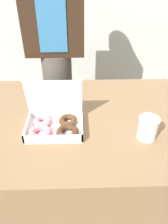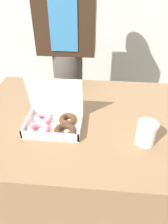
{
  "view_description": "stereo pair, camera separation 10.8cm",
  "coord_description": "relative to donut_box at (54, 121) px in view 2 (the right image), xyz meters",
  "views": [
    {
      "loc": [
        -0.02,
        -0.93,
        1.4
      ],
      "look_at": [
        0.0,
        -0.04,
        0.77
      ],
      "focal_mm": 35.0,
      "sensor_mm": 36.0,
      "label": 1
    },
    {
      "loc": [
        0.08,
        -0.92,
        1.4
      ],
      "look_at": [
        0.0,
        -0.04,
        0.77
      ],
      "focal_mm": 35.0,
      "sensor_mm": 36.0,
      "label": 2
    }
  ],
  "objects": [
    {
      "name": "person_customer",
      "position": [
        -0.04,
        0.72,
        0.16
      ],
      "size": [
        0.41,
        0.24,
        1.63
      ],
      "color": "#4C4742",
      "rests_on": "ground_plane"
    },
    {
      "name": "donut_box",
      "position": [
        0.0,
        0.0,
        0.0
      ],
      "size": [
        0.27,
        0.21,
        0.24
      ],
      "color": "white",
      "rests_on": "table"
    },
    {
      "name": "coffee_cup",
      "position": [
        0.43,
        -0.07,
        0.02
      ],
      "size": [
        0.09,
        0.09,
        0.11
      ],
      "color": "white",
      "rests_on": "table"
    },
    {
      "name": "ground_plane",
      "position": [
        0.14,
        0.09,
        -0.75
      ],
      "size": [
        14.0,
        14.0,
        0.0
      ],
      "primitive_type": "plane",
      "color": "gray"
    },
    {
      "name": "table",
      "position": [
        0.14,
        0.09,
        -0.39
      ],
      "size": [
        1.19,
        0.87,
        0.71
      ],
      "color": "brown",
      "rests_on": "ground_plane"
    }
  ]
}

